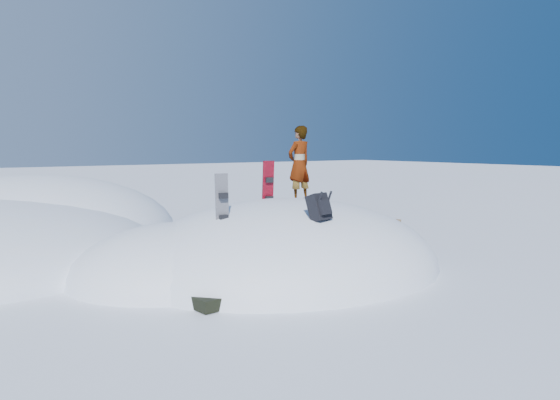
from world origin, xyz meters
TOP-DOWN VIEW (x-y plane):
  - ground at (0.00, 0.00)m, footprint 120.00×120.00m
  - snow_mound at (-0.17, 0.24)m, footprint 8.00×6.00m
  - rock_outcrop at (3.72, 3.01)m, footprint 4.68×4.41m
  - snowboard_red at (0.04, 0.71)m, footprint 0.29×0.23m
  - snowboard_dark at (-1.74, -0.39)m, footprint 0.27×0.17m
  - backpack at (-0.33, -1.55)m, footprint 0.42×0.50m
  - gear_pile at (-2.53, -1.60)m, footprint 0.98×0.74m
  - person at (0.84, 0.63)m, footprint 0.69×0.50m

SIDE VIEW (x-z plane):
  - ground at x=0.00m, z-range 0.00..0.00m
  - snow_mound at x=-0.17m, z-range -1.50..1.50m
  - rock_outcrop at x=3.72m, z-range -0.82..0.85m
  - gear_pile at x=-2.53m, z-range 0.00..0.26m
  - snowboard_dark at x=-1.74m, z-range 0.75..2.14m
  - backpack at x=-0.33m, z-range 1.19..1.80m
  - snowboard_red at x=0.04m, z-range 0.91..2.32m
  - person at x=0.84m, z-range 1.34..3.09m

